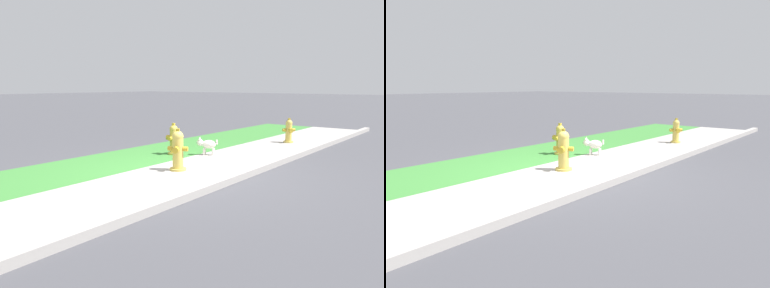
% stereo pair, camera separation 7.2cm
% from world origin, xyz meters
% --- Properties ---
extents(ground_plane, '(120.00, 120.00, 0.00)m').
position_xyz_m(ground_plane, '(0.00, 0.00, 0.00)').
color(ground_plane, '#424247').
extents(sidewalk_pavement, '(18.00, 1.86, 0.01)m').
position_xyz_m(sidewalk_pavement, '(0.00, 0.00, 0.01)').
color(sidewalk_pavement, '#9E9993').
rests_on(sidewalk_pavement, ground).
extents(grass_verge, '(18.00, 1.94, 0.01)m').
position_xyz_m(grass_verge, '(0.00, 1.90, 0.00)').
color(grass_verge, '#387A33').
rests_on(grass_verge, ground).
extents(street_curb, '(18.00, 0.16, 0.12)m').
position_xyz_m(street_curb, '(0.00, -1.01, 0.06)').
color(street_curb, '#9E9993').
rests_on(street_curb, ground).
extents(fire_hydrant_at_driveway, '(0.33, 0.33, 0.70)m').
position_xyz_m(fire_hydrant_at_driveway, '(4.67, 0.03, 0.33)').
color(fire_hydrant_at_driveway, gold).
rests_on(fire_hydrant_at_driveway, ground).
extents(fire_hydrant_near_corner, '(0.37, 0.39, 0.81)m').
position_xyz_m(fire_hydrant_near_corner, '(0.12, 0.26, 0.39)').
color(fire_hydrant_near_corner, gold).
rests_on(fire_hydrant_near_corner, ground).
extents(fire_hydrant_mid_block, '(0.37, 0.33, 0.74)m').
position_xyz_m(fire_hydrant_mid_block, '(1.35, 1.43, 0.35)').
color(fire_hydrant_mid_block, gold).
rests_on(fire_hydrant_mid_block, ground).
extents(small_white_dog, '(0.33, 0.45, 0.43)m').
position_xyz_m(small_white_dog, '(1.74, 0.74, 0.25)').
color(small_white_dog, silver).
rests_on(small_white_dog, ground).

